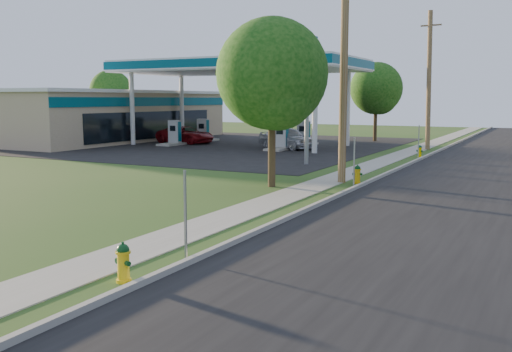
{
  "coord_description": "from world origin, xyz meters",
  "views": [
    {
      "loc": [
        7.22,
        -5.85,
        3.51
      ],
      "look_at": [
        0.0,
        8.0,
        1.4
      ],
      "focal_mm": 40.0,
      "sensor_mm": 36.0,
      "label": 1
    }
  ],
  "objects_px": {
    "hydrant_near": "(123,263)",
    "tree_back": "(111,93)",
    "fuel_pump_nw": "(175,136)",
    "fuel_pump_ne": "(281,140)",
    "car_red": "(185,135)",
    "fuel_pump_se": "(304,136)",
    "fuel_pump_sw": "(203,133)",
    "car_silver": "(287,138)",
    "tree_lot": "(377,90)",
    "utility_pole_far": "(429,80)",
    "hydrant_far": "(420,151)",
    "tree_verge": "(273,78)",
    "utility_pole_mid": "(344,64)",
    "hydrant_mid": "(357,174)",
    "price_pylon": "(307,62)"
  },
  "relations": [
    {
      "from": "hydrant_near",
      "to": "tree_back",
      "type": "bearing_deg",
      "value": 131.8
    },
    {
      "from": "fuel_pump_nw",
      "to": "fuel_pump_ne",
      "type": "relative_size",
      "value": 1.0
    },
    {
      "from": "car_red",
      "to": "fuel_pump_nw",
      "type": "bearing_deg",
      "value": -164.54
    },
    {
      "from": "fuel_pump_se",
      "to": "car_red",
      "type": "xyz_separation_m",
      "value": [
        -9.26,
        -2.18,
        -0.05
      ]
    },
    {
      "from": "fuel_pump_sw",
      "to": "car_silver",
      "type": "xyz_separation_m",
      "value": [
        9.04,
        -3.07,
        0.07
      ]
    },
    {
      "from": "car_silver",
      "to": "tree_lot",
      "type": "bearing_deg",
      "value": 4.23
    },
    {
      "from": "fuel_pump_nw",
      "to": "fuel_pump_ne",
      "type": "bearing_deg",
      "value": 0.0
    },
    {
      "from": "utility_pole_far",
      "to": "hydrant_far",
      "type": "distance_m",
      "value": 7.26
    },
    {
      "from": "fuel_pump_sw",
      "to": "hydrant_far",
      "type": "xyz_separation_m",
      "value": [
        18.61,
        -4.71,
        -0.35
      ]
    },
    {
      "from": "tree_verge",
      "to": "tree_lot",
      "type": "xyz_separation_m",
      "value": [
        -3.28,
        26.52,
        -0.1
      ]
    },
    {
      "from": "fuel_pump_se",
      "to": "hydrant_far",
      "type": "bearing_deg",
      "value": -26.09
    },
    {
      "from": "utility_pole_mid",
      "to": "fuel_pump_nw",
      "type": "bearing_deg",
      "value": 144.01
    },
    {
      "from": "utility_pole_far",
      "to": "fuel_pump_se",
      "type": "bearing_deg",
      "value": -173.59
    },
    {
      "from": "hydrant_near",
      "to": "car_silver",
      "type": "bearing_deg",
      "value": 108.41
    },
    {
      "from": "utility_pole_far",
      "to": "hydrant_mid",
      "type": "height_order",
      "value": "utility_pole_far"
    },
    {
      "from": "price_pylon",
      "to": "tree_back",
      "type": "relative_size",
      "value": 1.06
    },
    {
      "from": "fuel_pump_sw",
      "to": "car_silver",
      "type": "bearing_deg",
      "value": -18.77
    },
    {
      "from": "fuel_pump_se",
      "to": "hydrant_near",
      "type": "xyz_separation_m",
      "value": [
        9.53,
        -31.6,
        -0.33
      ]
    },
    {
      "from": "utility_pole_far",
      "to": "tree_verge",
      "type": "distance_m",
      "value": 20.55
    },
    {
      "from": "hydrant_near",
      "to": "hydrant_mid",
      "type": "height_order",
      "value": "hydrant_mid"
    },
    {
      "from": "utility_pole_far",
      "to": "hydrant_near",
      "type": "xyz_separation_m",
      "value": [
        0.63,
        -32.6,
        -4.41
      ]
    },
    {
      "from": "price_pylon",
      "to": "hydrant_mid",
      "type": "relative_size",
      "value": 8.5
    },
    {
      "from": "utility_pole_mid",
      "to": "tree_verge",
      "type": "bearing_deg",
      "value": -129.99
    },
    {
      "from": "utility_pole_far",
      "to": "car_silver",
      "type": "xyz_separation_m",
      "value": [
        -8.86,
        -4.07,
        -4.01
      ]
    },
    {
      "from": "fuel_pump_se",
      "to": "car_silver",
      "type": "height_order",
      "value": "fuel_pump_se"
    },
    {
      "from": "price_pylon",
      "to": "fuel_pump_sw",
      "type": "bearing_deg",
      "value": 140.6
    },
    {
      "from": "hydrant_near",
      "to": "hydrant_far",
      "type": "distance_m",
      "value": 26.89
    },
    {
      "from": "fuel_pump_sw",
      "to": "hydrant_far",
      "type": "bearing_deg",
      "value": -14.19
    },
    {
      "from": "price_pylon",
      "to": "tree_lot",
      "type": "distance_m",
      "value": 18.67
    },
    {
      "from": "fuel_pump_nw",
      "to": "tree_lot",
      "type": "distance_m",
      "value": 17.12
    },
    {
      "from": "utility_pole_mid",
      "to": "hydrant_near",
      "type": "bearing_deg",
      "value": -87.52
    },
    {
      "from": "tree_lot",
      "to": "tree_back",
      "type": "relative_size",
      "value": 1.01
    },
    {
      "from": "fuel_pump_nw",
      "to": "tree_verge",
      "type": "bearing_deg",
      "value": -44.24
    },
    {
      "from": "fuel_pump_sw",
      "to": "hydrant_mid",
      "type": "bearing_deg",
      "value": -42.46
    },
    {
      "from": "price_pylon",
      "to": "tree_lot",
      "type": "height_order",
      "value": "price_pylon"
    },
    {
      "from": "utility_pole_mid",
      "to": "tree_back",
      "type": "bearing_deg",
      "value": 145.43
    },
    {
      "from": "tree_lot",
      "to": "car_red",
      "type": "distance_m",
      "value": 16.22
    },
    {
      "from": "fuel_pump_ne",
      "to": "tree_back",
      "type": "height_order",
      "value": "tree_back"
    },
    {
      "from": "fuel_pump_nw",
      "to": "tree_back",
      "type": "distance_m",
      "value": 17.55
    },
    {
      "from": "hydrant_far",
      "to": "car_red",
      "type": "height_order",
      "value": "car_red"
    },
    {
      "from": "tree_lot",
      "to": "car_silver",
      "type": "height_order",
      "value": "tree_lot"
    },
    {
      "from": "fuel_pump_se",
      "to": "car_silver",
      "type": "distance_m",
      "value": 3.07
    },
    {
      "from": "fuel_pump_ne",
      "to": "price_pylon",
      "type": "height_order",
      "value": "price_pylon"
    },
    {
      "from": "fuel_pump_nw",
      "to": "hydrant_far",
      "type": "relative_size",
      "value": 4.16
    },
    {
      "from": "hydrant_near",
      "to": "car_red",
      "type": "height_order",
      "value": "car_red"
    },
    {
      "from": "fuel_pump_nw",
      "to": "fuel_pump_sw",
      "type": "distance_m",
      "value": 4.0
    },
    {
      "from": "utility_pole_mid",
      "to": "hydrant_far",
      "type": "height_order",
      "value": "utility_pole_mid"
    },
    {
      "from": "fuel_pump_ne",
      "to": "car_silver",
      "type": "height_order",
      "value": "fuel_pump_ne"
    },
    {
      "from": "hydrant_mid",
      "to": "tree_lot",
      "type": "bearing_deg",
      "value": 104.03
    },
    {
      "from": "price_pylon",
      "to": "tree_lot",
      "type": "bearing_deg",
      "value": 94.39
    }
  ]
}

